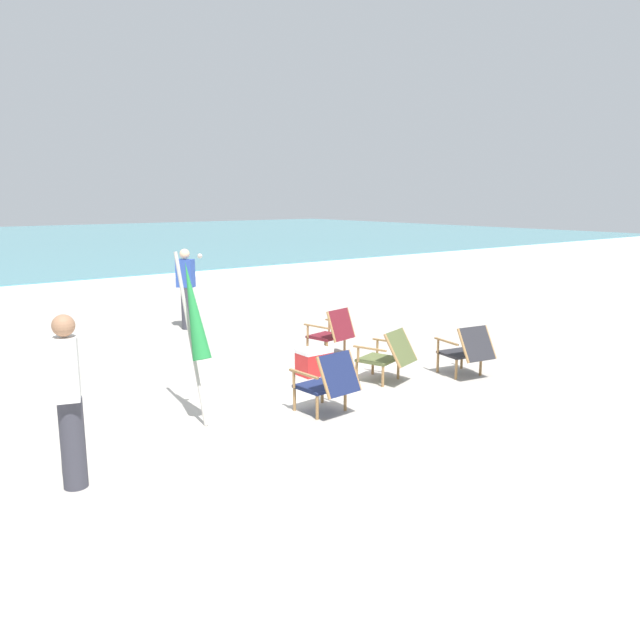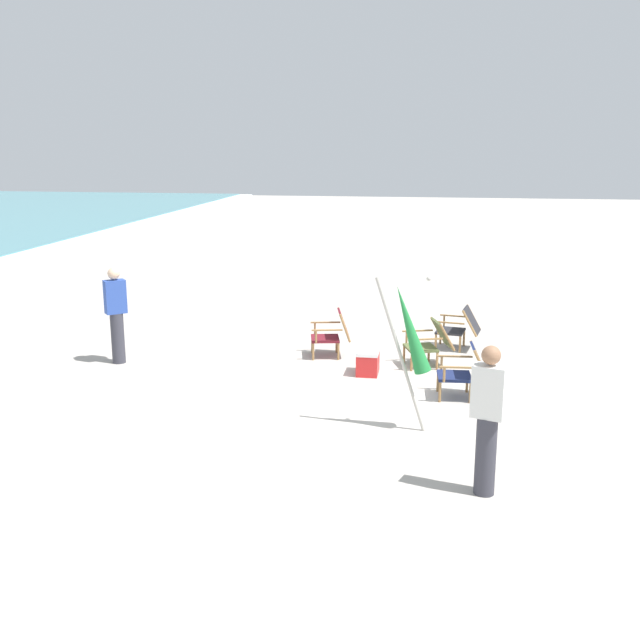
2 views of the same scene
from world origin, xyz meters
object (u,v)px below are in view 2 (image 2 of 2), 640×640
Objects in this scene: beach_chair_front_right at (431,341)px; beach_chair_back_left at (460,326)px; person_near_chairs at (488,419)px; umbrella_furled_green at (410,331)px; beach_chair_front_left at (334,332)px; beach_chair_far_center at (466,369)px; cooler_box at (368,362)px; person_by_waterline at (116,314)px.

beach_chair_back_left is at bearing -23.88° from beach_chair_front_right.
umbrella_furled_green is at bearing 27.84° from person_near_chairs.
beach_chair_front_left is 0.50× the size of person_near_chairs.
umbrella_furled_green reaches higher than beach_chair_far_center.
umbrella_furled_green is (-4.05, 0.75, 0.90)m from beach_chair_back_left.
beach_chair_front_left reaches higher than cooler_box.
beach_chair_far_center is 1.61m from beach_chair_front_right.
beach_chair_front_left is 0.50× the size of person_by_waterline.
person_near_chairs is 7.07m from person_by_waterline.
beach_chair_back_left is at bearing -10.54° from umbrella_furled_green.
cooler_box is at bearing -143.12° from beach_chair_front_left.
person_near_chairs is at bearing -124.12° from person_by_waterline.
beach_chair_far_center is 3.11m from person_near_chairs.
beach_chair_front_left is at bearing 36.88° from cooler_box.
person_by_waterline is 4.27m from cooler_box.
person_near_chairs is (-5.74, -0.14, 0.42)m from beach_chair_back_left.
cooler_box is (0.92, 1.51, -0.23)m from beach_chair_far_center.
person_by_waterline is at bearing 107.28° from beach_chair_back_left.
beach_chair_front_right is (-0.32, -1.67, -0.01)m from beach_chair_front_left.
beach_chair_front_right is at bearing 156.12° from beach_chair_back_left.
beach_chair_back_left is (2.65, 0.02, -0.00)m from beach_chair_far_center.
beach_chair_far_center is 1.63× the size of cooler_box.
beach_chair_front_left is 0.40× the size of umbrella_furled_green.
beach_chair_back_left is at bearing 0.51° from beach_chair_far_center.
beach_chair_front_right is at bearing -58.89° from cooler_box.
beach_chair_front_left is 3.68m from person_by_waterline.
beach_chair_front_left is at bearing -74.83° from person_by_waterline.
beach_chair_far_center is 0.89× the size of beach_chair_front_right.
person_near_chairs reaches higher than beach_chair_front_left.
beach_chair_front_left is 0.91× the size of beach_chair_front_right.
beach_chair_front_left reaches higher than beach_chair_back_left.
cooler_box is at bearing -89.40° from person_by_waterline.
beach_chair_front_right is 0.44× the size of umbrella_furled_green.
cooler_box is (-0.91, -0.69, -0.23)m from beach_chair_front_left.
beach_chair_front_right is (1.52, 0.53, -0.00)m from beach_chair_far_center.
person_by_waterline is (-0.64, 5.21, 0.42)m from beach_chair_front_right.
beach_chair_front_right is 4.66m from person_near_chairs.
cooler_box is at bearing 121.11° from beach_chair_front_right.
beach_chair_front_left reaches higher than beach_chair_front_right.
beach_chair_back_left is 1.73× the size of cooler_box.
person_near_chairs is 4.37m from cooler_box.
beach_chair_front_left is at bearing 110.60° from beach_chair_back_left.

